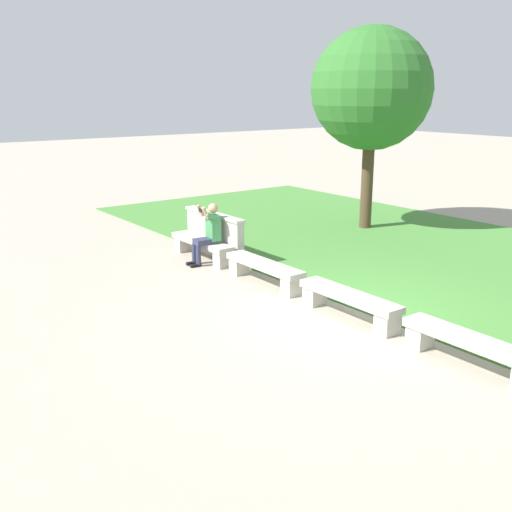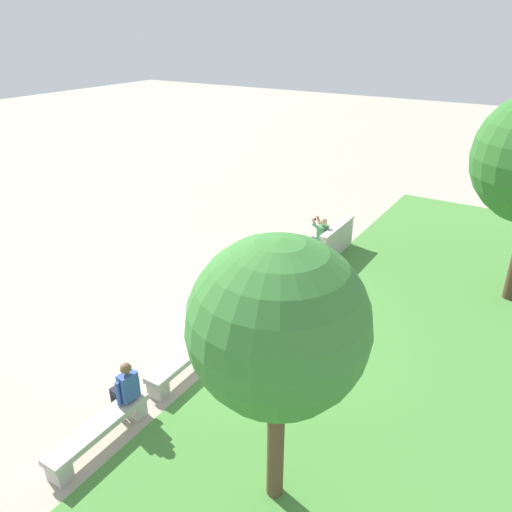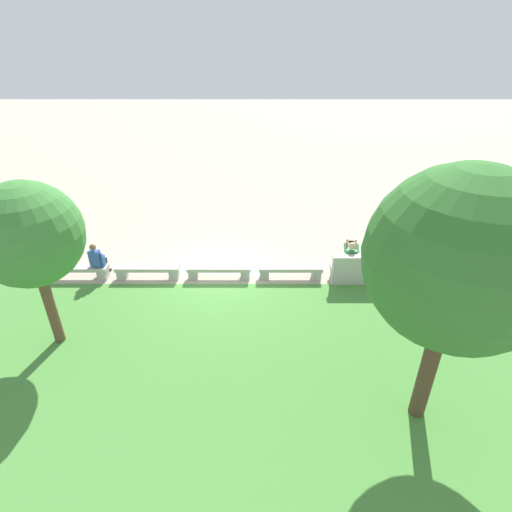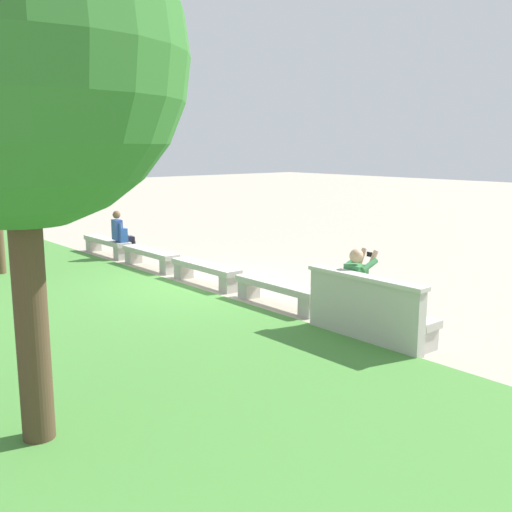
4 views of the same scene
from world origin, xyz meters
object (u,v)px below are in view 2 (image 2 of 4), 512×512
person_photographer (319,235)px  backpack (130,388)px  bench_mid (246,310)px  bench_far (185,360)px  bench_end (99,431)px  tree_left_background (278,326)px  bench_near (291,273)px  person_distant (125,388)px  bench_main (326,244)px

person_photographer → backpack: person_photographer is taller
bench_mid → backpack: 3.78m
bench_far → bench_end: same height
person_photographer → tree_left_background: (8.02, 3.09, 2.30)m
bench_near → bench_far: (4.58, 0.00, 0.00)m
bench_near → bench_mid: 2.29m
person_distant → bench_end: bearing=5.2°
bench_main → bench_mid: (4.58, 0.00, 0.00)m
bench_main → bench_near: bearing=0.0°
bench_main → bench_near: same height
bench_far → person_distant: person_distant is taller
bench_near → tree_left_background: (6.15, 3.01, 2.73)m
bench_far → tree_left_background: (1.57, 3.01, 2.73)m
tree_left_background → backpack: bearing=-91.6°
bench_mid → tree_left_background: (3.86, 3.01, 2.73)m
bench_end → person_photographer: person_photographer is taller
bench_main → person_distant: person_distant is taller
tree_left_background → person_distant: bearing=-90.0°
bench_near → person_photographer: 1.93m
bench_near → bench_mid: size_ratio=1.00×
person_photographer → tree_left_background: bearing=21.0°
bench_near → person_distant: size_ratio=1.61×
person_distant → tree_left_background: (-0.00, 3.07, 2.36)m
bench_far → bench_end: (2.29, 0.00, 0.00)m
bench_mid → bench_far: 2.29m
person_distant → person_photographer: bearing=-179.9°
bench_end → backpack: (-0.81, -0.04, 0.32)m
bench_far → tree_left_background: 4.35m
bench_main → bench_far: (6.87, 0.00, 0.00)m
bench_end → person_photographer: (-8.75, -0.08, 0.43)m
bench_near → tree_left_background: 7.37m
bench_end → person_photographer: 8.76m
bench_mid → tree_left_background: tree_left_background is taller
person_photographer → tree_left_background: size_ratio=0.31×
bench_main → bench_far: 6.87m
bench_main → person_distant: bearing=-0.4°
bench_main → person_photographer: 0.60m
backpack → tree_left_background: tree_left_background is taller
bench_near → bench_end: same height
bench_main → backpack: size_ratio=4.74×
bench_far → person_distant: 1.61m
person_photographer → tree_left_background: 8.90m
bench_end → bench_near: bearing=180.0°
backpack → bench_end: bearing=2.8°
person_photographer → backpack: (7.94, 0.04, -0.11)m
bench_end → bench_far: bearing=180.0°
backpack → bench_near: bearing=179.6°
person_photographer → person_distant: bearing=0.1°
person_distant → bench_mid: bearing=179.0°
backpack → tree_left_background: bearing=88.4°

